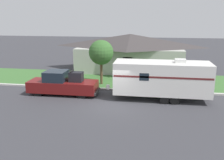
# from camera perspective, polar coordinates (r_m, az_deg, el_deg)

# --- Properties ---
(ground_plane) EXTENTS (120.00, 120.00, 0.00)m
(ground_plane) POSITION_cam_1_polar(r_m,az_deg,el_deg) (18.61, -0.06, -5.69)
(ground_plane) COLOR #38383D
(curb_strip) EXTENTS (80.00, 0.30, 0.14)m
(curb_strip) POSITION_cam_1_polar(r_m,az_deg,el_deg) (22.11, 1.46, -2.21)
(curb_strip) COLOR beige
(curb_strip) RESTS_ON ground_plane
(lawn_strip) EXTENTS (80.00, 7.00, 0.03)m
(lawn_strip) POSITION_cam_1_polar(r_m,az_deg,el_deg) (25.62, 2.54, -0.00)
(lawn_strip) COLOR #3D6B33
(lawn_strip) RESTS_ON ground_plane
(house_across_street) EXTENTS (13.10, 6.97, 4.34)m
(house_across_street) POSITION_cam_1_polar(r_m,az_deg,el_deg) (30.13, 4.15, 6.50)
(house_across_street) COLOR #B2B2A8
(house_across_street) RESTS_ON ground_plane
(pickup_truck) EXTENTS (5.84, 1.94, 2.07)m
(pickup_truck) POSITION_cam_1_polar(r_m,az_deg,el_deg) (21.24, -11.26, -0.91)
(pickup_truck) COLOR black
(pickup_truck) RESTS_ON ground_plane
(travel_trailer) EXTENTS (8.64, 2.48, 3.25)m
(travel_trailer) POSITION_cam_1_polar(r_m,az_deg,el_deg) (19.77, 11.30, 0.49)
(travel_trailer) COLOR black
(travel_trailer) RESTS_ON ground_plane
(mailbox) EXTENTS (0.48, 0.20, 1.27)m
(mailbox) POSITION_cam_1_polar(r_m,az_deg,el_deg) (22.62, 19.16, -0.24)
(mailbox) COLOR brown
(mailbox) RESTS_ON ground_plane
(tree_in_yard) EXTENTS (2.32, 2.32, 4.25)m
(tree_in_yard) POSITION_cam_1_polar(r_m,az_deg,el_deg) (23.52, -2.50, 6.28)
(tree_in_yard) COLOR brown
(tree_in_yard) RESTS_ON ground_plane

